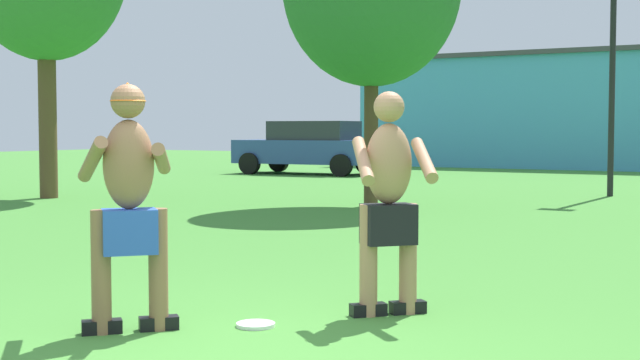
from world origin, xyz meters
TOP-DOWN VIEW (x-y plane):
  - ground_plane at (0.00, 0.00)m, footprint 80.00×80.00m
  - player_with_cap at (-0.99, 0.23)m, footprint 0.76×0.77m
  - player_in_black at (0.27, 1.58)m, footprint 0.70×0.83m
  - frisbee at (-0.35, 0.78)m, footprint 0.27×0.27m
  - car_blue_mid_lot at (-10.64, 18.55)m, footprint 4.42×2.29m
  - lamp_post at (-0.91, 14.09)m, footprint 0.60×0.24m
  - outbuilding_behind_lot at (-5.92, 28.16)m, footprint 13.31×6.69m

SIDE VIEW (x-z plane):
  - ground_plane at x=0.00m, z-range 0.00..0.00m
  - frisbee at x=-0.35m, z-range 0.00..0.03m
  - car_blue_mid_lot at x=-10.64m, z-range 0.03..1.61m
  - player_in_black at x=0.27m, z-range 0.04..1.66m
  - player_with_cap at x=-0.99m, z-range 0.07..1.73m
  - outbuilding_behind_lot at x=-5.92m, z-range 0.01..3.98m
  - lamp_post at x=-0.91m, z-range 0.66..6.70m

